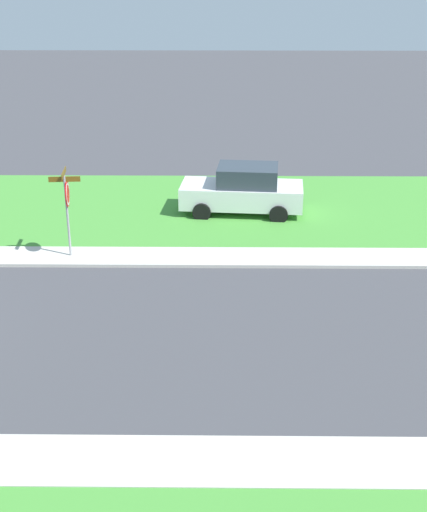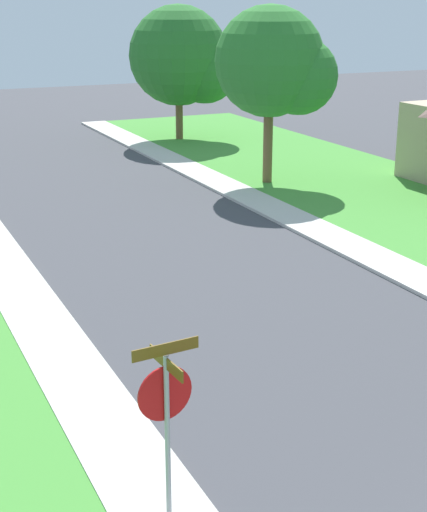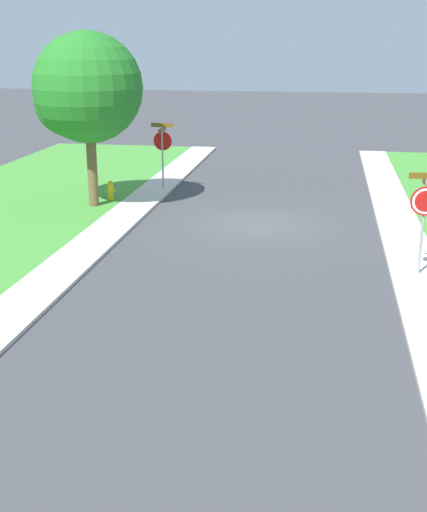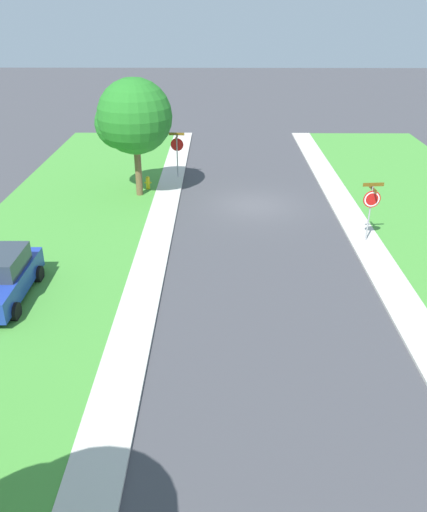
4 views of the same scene
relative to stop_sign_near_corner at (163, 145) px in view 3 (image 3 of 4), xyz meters
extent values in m
plane|color=#424247|center=(-4.34, 4.57, -1.89)|extent=(120.00, 120.00, 0.00)
cylinder|color=#9E9EA3|center=(0.00, 0.03, -0.59)|extent=(0.07, 0.07, 2.60)
cylinder|color=red|center=(0.00, -0.02, 0.16)|extent=(0.76, 0.10, 0.76)
cylinder|color=white|center=(0.00, -0.04, 0.16)|extent=(0.67, 0.06, 0.67)
cylinder|color=red|center=(0.00, -0.04, 0.16)|extent=(0.55, 0.05, 0.55)
cube|color=brown|center=(0.00, 0.03, 0.80)|extent=(0.92, 0.10, 0.16)
cube|color=brown|center=(0.00, 0.03, 0.61)|extent=(0.10, 0.92, 0.16)
cylinder|color=#9E9EA3|center=(-9.05, 9.12, -0.59)|extent=(0.07, 0.07, 2.60)
cylinder|color=red|center=(-9.06, 9.17, 0.16)|extent=(0.76, 0.09, 0.76)
cylinder|color=white|center=(-9.06, 9.19, 0.16)|extent=(0.67, 0.06, 0.67)
cylinder|color=red|center=(-9.06, 9.19, 0.16)|extent=(0.55, 0.05, 0.55)
cube|color=brown|center=(-9.05, 9.12, 0.80)|extent=(0.92, 0.10, 0.16)
cube|color=brown|center=(-9.05, 9.12, 0.61)|extent=(0.10, 0.92, 0.16)
cylinder|color=brown|center=(1.88, 3.18, -0.40)|extent=(0.36, 0.36, 2.98)
sphere|color=#247624|center=(1.88, 3.18, 2.45)|extent=(3.89, 3.89, 3.89)
sphere|color=#247624|center=(2.75, 2.60, 1.97)|extent=(2.72, 2.72, 2.72)
cylinder|color=gold|center=(1.53, 2.23, -1.54)|extent=(0.22, 0.22, 0.70)
sphere|color=gold|center=(1.53, 2.23, -1.17)|extent=(0.22, 0.22, 0.22)
cylinder|color=gold|center=(1.39, 2.23, -1.44)|extent=(0.10, 0.08, 0.08)
cylinder|color=gold|center=(1.67, 2.23, -1.44)|extent=(0.10, 0.08, 0.08)
camera|label=1|loc=(10.32, 13.68, 6.39)|focal=48.54mm
camera|label=2|loc=(-12.23, 0.83, 4.96)|focal=54.83mm
camera|label=3|loc=(-6.48, 26.60, 4.10)|focal=47.51mm
camera|label=4|loc=(-2.42, 30.35, 7.93)|focal=36.53mm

